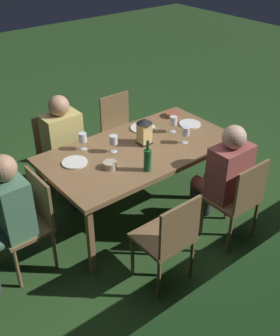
% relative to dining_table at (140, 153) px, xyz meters
% --- Properties ---
extents(ground_plane, '(16.00, 16.00, 0.00)m').
position_rel_dining_table_xyz_m(ground_plane, '(0.00, 0.00, -0.70)').
color(ground_plane, '#26471E').
extents(dining_table, '(1.86, 0.99, 0.75)m').
position_rel_dining_table_xyz_m(dining_table, '(0.00, 0.00, 0.00)').
color(dining_table, olive).
rests_on(dining_table, ground).
extents(chair_head_far, '(0.40, 0.42, 0.87)m').
position_rel_dining_table_xyz_m(chair_head_far, '(1.18, 0.00, -0.22)').
color(chair_head_far, brown).
rests_on(chair_head_far, ground).
extents(person_in_green, '(0.48, 0.38, 1.15)m').
position_rel_dining_table_xyz_m(person_in_green, '(1.37, 0.00, -0.06)').
color(person_in_green, '#4C7A5B').
rests_on(person_in_green, ground).
extents(chair_side_left_a, '(0.42, 0.40, 0.87)m').
position_rel_dining_table_xyz_m(chair_side_left_a, '(-0.42, -0.89, -0.22)').
color(chair_side_left_a, brown).
rests_on(chair_side_left_a, ground).
extents(chair_side_left_b, '(0.42, 0.40, 0.87)m').
position_rel_dining_table_xyz_m(chair_side_left_b, '(0.42, -0.89, -0.22)').
color(chair_side_left_b, brown).
rests_on(chair_side_left_b, ground).
extents(person_in_mustard, '(0.38, 0.47, 1.15)m').
position_rel_dining_table_xyz_m(person_in_mustard, '(0.42, -0.69, -0.06)').
color(person_in_mustard, tan).
rests_on(person_in_mustard, ground).
extents(chair_side_right_b, '(0.42, 0.40, 0.87)m').
position_rel_dining_table_xyz_m(chair_side_right_b, '(0.42, 0.89, -0.22)').
color(chair_side_right_b, brown).
rests_on(chair_side_right_b, ground).
extents(chair_side_right_a, '(0.42, 0.40, 0.87)m').
position_rel_dining_table_xyz_m(chair_side_right_a, '(-0.42, 0.89, -0.22)').
color(chair_side_right_a, brown).
rests_on(chair_side_right_a, ground).
extents(person_in_rust, '(0.38, 0.47, 1.15)m').
position_rel_dining_table_xyz_m(person_in_rust, '(-0.42, 0.69, -0.06)').
color(person_in_rust, '#9E4C47').
rests_on(person_in_rust, ground).
extents(lantern_centerpiece, '(0.15, 0.15, 0.27)m').
position_rel_dining_table_xyz_m(lantern_centerpiece, '(-0.09, -0.05, 0.20)').
color(lantern_centerpiece, black).
rests_on(lantern_centerpiece, dining_table).
extents(green_bottle_on_table, '(0.07, 0.07, 0.29)m').
position_rel_dining_table_xyz_m(green_bottle_on_table, '(0.19, 0.35, 0.16)').
color(green_bottle_on_table, '#1E5B2D').
rests_on(green_bottle_on_table, dining_table).
extents(wine_glass_a, '(0.08, 0.08, 0.17)m').
position_rel_dining_table_xyz_m(wine_glass_a, '(0.24, -0.10, 0.17)').
color(wine_glass_a, silver).
rests_on(wine_glass_a, dining_table).
extents(wine_glass_b, '(0.08, 0.08, 0.17)m').
position_rel_dining_table_xyz_m(wine_glass_b, '(0.43, -0.32, 0.17)').
color(wine_glass_b, silver).
rests_on(wine_glass_b, dining_table).
extents(wine_glass_c, '(0.08, 0.08, 0.17)m').
position_rel_dining_table_xyz_m(wine_glass_c, '(-0.47, -0.05, 0.17)').
color(wine_glass_c, silver).
rests_on(wine_glass_c, dining_table).
extents(wine_glass_d, '(0.08, 0.08, 0.17)m').
position_rel_dining_table_xyz_m(wine_glass_d, '(-0.41, 0.19, 0.17)').
color(wine_glass_d, silver).
rests_on(wine_glass_d, dining_table).
extents(plate_a, '(0.23, 0.23, 0.01)m').
position_rel_dining_table_xyz_m(plate_a, '(0.63, -0.15, 0.06)').
color(plate_a, white).
rests_on(plate_a, dining_table).
extents(plate_b, '(0.23, 0.23, 0.01)m').
position_rel_dining_table_xyz_m(plate_b, '(-0.73, -0.06, 0.06)').
color(plate_b, white).
rests_on(plate_b, dining_table).
extents(plate_c, '(0.26, 0.26, 0.01)m').
position_rel_dining_table_xyz_m(plate_c, '(-0.28, -0.30, 0.06)').
color(plate_c, white).
rests_on(plate_c, dining_table).
extents(bowl_olives, '(0.12, 0.12, 0.06)m').
position_rel_dining_table_xyz_m(bowl_olives, '(0.43, 0.11, 0.08)').
color(bowl_olives, '#BCAD8E').
rests_on(bowl_olives, dining_table).
extents(bowl_bread, '(0.16, 0.16, 0.05)m').
position_rel_dining_table_xyz_m(bowl_bread, '(-0.72, -0.33, 0.08)').
color(bowl_bread, '#9E5138').
rests_on(bowl_bread, dining_table).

